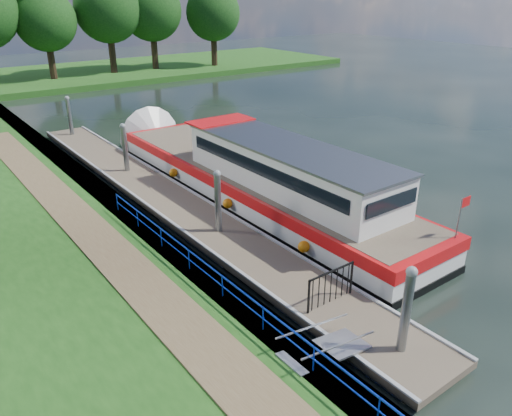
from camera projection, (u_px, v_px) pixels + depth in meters
ground at (384, 351)px, 13.91m from camera, size 160.00×160.00×0.00m
bank_edge at (98, 196)px, 23.37m from camera, size 1.10×90.00×0.78m
far_bank at (104, 73)px, 58.53m from camera, size 60.00×18.00×0.60m
footpath at (118, 259)px, 17.05m from camera, size 1.60×40.00×0.05m
blue_fence at (241, 296)px, 14.08m from camera, size 0.04×18.04×0.72m
pontoon at (167, 200)px, 23.38m from camera, size 2.50×30.00×0.56m
mooring_piles at (165, 178)px, 22.94m from camera, size 0.30×27.30×3.55m
gangway at (325, 350)px, 13.01m from camera, size 2.58×1.00×0.92m
gate_panel at (331, 282)px, 15.06m from camera, size 1.85×0.05×1.15m
barge at (248, 175)px, 23.86m from camera, size 4.36×21.15×4.78m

